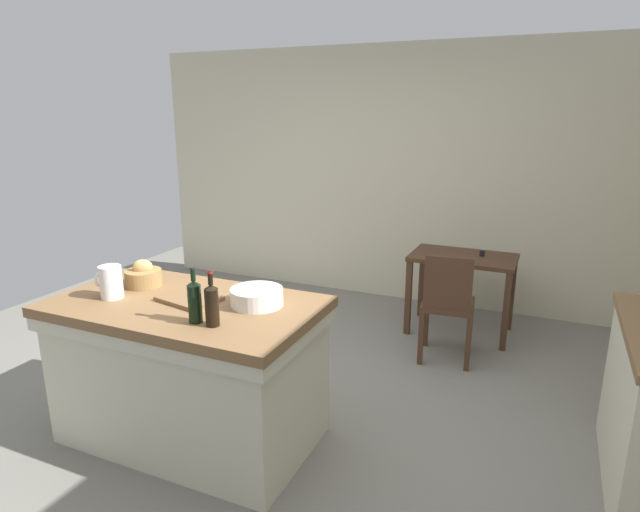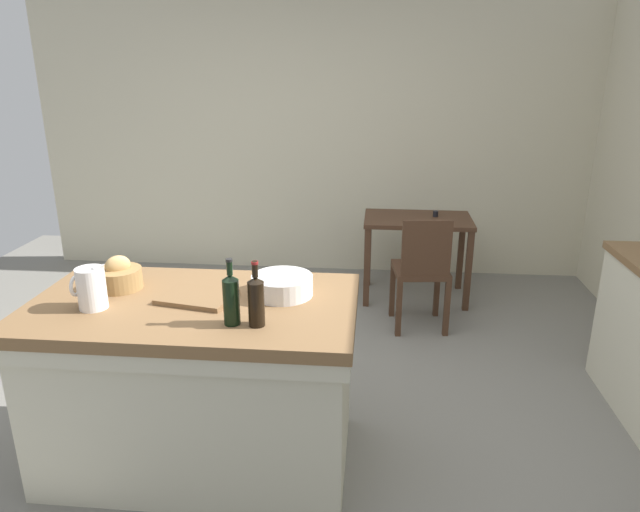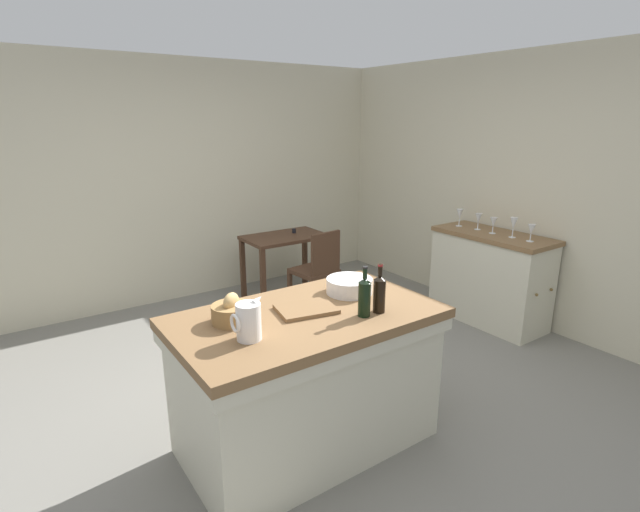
{
  "view_description": "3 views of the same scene",
  "coord_description": "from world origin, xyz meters",
  "views": [
    {
      "loc": [
        1.6,
        -2.76,
        1.96
      ],
      "look_at": [
        0.29,
        0.21,
        1.06
      ],
      "focal_mm": 29.73,
      "sensor_mm": 36.0,
      "label": 1
    },
    {
      "loc": [
        0.55,
        -2.89,
        1.97
      ],
      "look_at": [
        0.28,
        0.02,
        0.98
      ],
      "focal_mm": 32.26,
      "sensor_mm": 36.0,
      "label": 2
    },
    {
      "loc": [
        -1.72,
        -2.61,
        1.99
      ],
      "look_at": [
        0.16,
        0.08,
        1.04
      ],
      "focal_mm": 26.95,
      "sensor_mm": 36.0,
      "label": 3
    }
  ],
  "objects": [
    {
      "name": "ground_plane",
      "position": [
        0.0,
        0.0,
        0.0
      ],
      "size": [
        6.76,
        6.76,
        0.0
      ],
      "primitive_type": "plane",
      "color": "slate"
    },
    {
      "name": "wall_back",
      "position": [
        0.0,
        2.6,
        1.3
      ],
      "size": [
        5.32,
        0.12,
        2.6
      ],
      "primitive_type": "cube",
      "color": "beige",
      "rests_on": "ground"
    },
    {
      "name": "wall_right",
      "position": [
        2.6,
        0.0,
        1.3
      ],
      "size": [
        0.12,
        5.2,
        2.6
      ],
      "primitive_type": "cube",
      "color": "beige",
      "rests_on": "ground"
    },
    {
      "name": "island_table",
      "position": [
        -0.29,
        -0.43,
        0.48
      ],
      "size": [
        1.56,
        0.9,
        0.89
      ],
      "color": "brown",
      "rests_on": "ground"
    },
    {
      "name": "side_cabinet",
      "position": [
        2.26,
        0.13,
        0.46
      ],
      "size": [
        0.52,
        1.16,
        0.91
      ],
      "color": "brown",
      "rests_on": "ground"
    },
    {
      "name": "writing_desk",
      "position": [
        0.94,
        1.88,
        0.6
      ],
      "size": [
        0.91,
        0.57,
        0.77
      ],
      "color": "#472D1E",
      "rests_on": "ground"
    },
    {
      "name": "wooden_chair",
      "position": [
        0.94,
        1.23,
        0.49
      ],
      "size": [
        0.44,
        0.44,
        0.9
      ],
      "color": "#472D1E",
      "rests_on": "ground"
    },
    {
      "name": "pitcher",
      "position": [
        -0.72,
        -0.55,
        0.99
      ],
      "size": [
        0.17,
        0.13,
        0.24
      ],
      "color": "white",
      "rests_on": "island_table"
    },
    {
      "name": "wash_bowl",
      "position": [
        0.12,
        -0.31,
        0.94
      ],
      "size": [
        0.3,
        0.3,
        0.1
      ],
      "primitive_type": "cylinder",
      "color": "white",
      "rests_on": "island_table"
    },
    {
      "name": "bread_basket",
      "position": [
        -0.7,
        -0.3,
        0.95
      ],
      "size": [
        0.22,
        0.22,
        0.17
      ],
      "color": "olive",
      "rests_on": "island_table"
    },
    {
      "name": "cutting_board",
      "position": [
        -0.27,
        -0.4,
        0.9
      ],
      "size": [
        0.38,
        0.31,
        0.02
      ],
      "primitive_type": "cube",
      "rotation": [
        0.0,
        0.0,
        -0.2
      ],
      "color": "brown",
      "rests_on": "island_table"
    },
    {
      "name": "wine_bottle_dark",
      "position": [
        0.07,
        -0.66,
        1.01
      ],
      "size": [
        0.07,
        0.07,
        0.29
      ],
      "color": "black",
      "rests_on": "island_table"
    },
    {
      "name": "wine_bottle_amber",
      "position": [
        -0.04,
        -0.65,
        1.01
      ],
      "size": [
        0.07,
        0.07,
        0.3
      ],
      "color": "black",
      "rests_on": "island_table"
    },
    {
      "name": "wine_glass_far_left",
      "position": [
        2.25,
        -0.25,
        1.02
      ],
      "size": [
        0.07,
        0.07,
        0.16
      ],
      "color": "white",
      "rests_on": "side_cabinet"
    },
    {
      "name": "wine_glass_left",
      "position": [
        2.25,
        -0.07,
        1.04
      ],
      "size": [
        0.07,
        0.07,
        0.19
      ],
      "color": "white",
      "rests_on": "side_cabinet"
    },
    {
      "name": "wine_glass_middle",
      "position": [
        2.24,
        0.14,
        1.02
      ],
      "size": [
        0.07,
        0.07,
        0.16
      ],
      "color": "white",
      "rests_on": "side_cabinet"
    },
    {
      "name": "wine_glass_right",
      "position": [
        2.26,
        0.33,
        1.02
      ],
      "size": [
        0.07,
        0.07,
        0.16
      ],
      "color": "white",
      "rests_on": "side_cabinet"
    },
    {
      "name": "wine_glass_far_right",
      "position": [
        2.23,
        0.54,
        1.03
      ],
      "size": [
        0.07,
        0.07,
        0.18
      ],
      "color": "white",
      "rests_on": "side_cabinet"
    }
  ]
}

